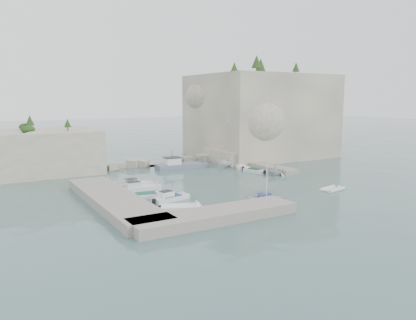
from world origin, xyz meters
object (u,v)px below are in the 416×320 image
motorboat_c (146,198)px  tender_east_c (240,168)px  tender_east_b (255,172)px  motorboat_b (139,190)px  inflatable_dinghy (332,190)px  work_boat (182,168)px  motorboat_a (135,187)px  tender_east_a (276,175)px  motorboat_d (171,200)px  tender_east_d (227,167)px  rowboat (266,202)px  motorboat_e (181,210)px

motorboat_c → tender_east_c: same height
motorboat_c → tender_east_b: (22.31, 7.15, 0.00)m
motorboat_b → inflatable_dinghy: bearing=-30.0°
tender_east_c → work_boat: work_boat is taller
motorboat_a → tender_east_b: bearing=-15.1°
tender_east_a → tender_east_c: (-0.96, 8.71, 0.00)m
motorboat_a → inflatable_dinghy: motorboat_a is taller
motorboat_b → tender_east_c: bearing=20.0°
motorboat_a → motorboat_b: (-0.25, -2.10, 0.00)m
motorboat_d → tender_east_d: size_ratio=1.02×
tender_east_c → tender_east_b: bearing=-161.5°
motorboat_c → tender_east_d: (21.25, 13.89, 0.00)m
rowboat → tender_east_b: size_ratio=1.14×
motorboat_d → tender_east_b: bearing=14.0°
tender_east_b → tender_east_d: tender_east_d is taller
rowboat → motorboat_c: bearing=83.4°
motorboat_b → motorboat_d: bearing=-79.2°
motorboat_e → motorboat_d: bearing=99.9°
tender_east_d → work_boat: bearing=55.8°
motorboat_d → rowboat: size_ratio=1.04×
tender_east_b → work_boat: work_boat is taller
tender_east_d → tender_east_b: bearing=176.7°
motorboat_e → motorboat_b: bearing=113.3°
motorboat_c → rowboat: (11.68, -9.17, 0.00)m
work_boat → motorboat_c: bearing=-123.6°
motorboat_c → motorboat_a: bearing=89.1°
tender_east_c → rowboat: bearing=176.9°
inflatable_dinghy → tender_east_c: (-0.26, 20.97, 0.00)m
tender_east_d → tender_east_c: bearing=-151.6°
motorboat_e → rowboat: rowboat is taller
tender_east_c → motorboat_a: bearing=129.0°
motorboat_b → rowboat: 17.35m
motorboat_d → rowboat: 11.52m
tender_east_c → inflatable_dinghy: bearing=-154.7°
inflatable_dinghy → tender_east_d: 22.89m
motorboat_d → motorboat_e: size_ratio=1.07×
motorboat_d → work_boat: size_ratio=0.51×
motorboat_c → tender_east_a: size_ratio=1.36×
motorboat_e → tender_east_c: (21.69, 19.36, 0.00)m
motorboat_b → motorboat_e: bearing=-87.6°
rowboat → tender_east_d: tender_east_d is taller
motorboat_a → tender_east_c: 22.52m
motorboat_a → tender_east_d: (20.22, 7.47, 0.00)m
tender_east_b → tender_east_d: bearing=-4.9°
motorboat_d → work_boat: work_boat is taller
motorboat_c → motorboat_e: (1.14, -7.32, 0.00)m
motorboat_e → inflatable_dinghy: (21.95, -1.61, 0.00)m
motorboat_c → rowboat: size_ratio=0.99×
motorboat_c → tender_east_d: 25.38m
inflatable_dinghy → tender_east_d: tender_east_d is taller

